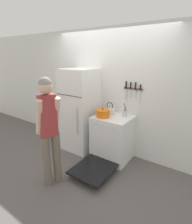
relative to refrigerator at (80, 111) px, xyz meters
name	(u,v)px	position (x,y,z in m)	size (l,w,h in m)	color
ground_plane	(107,147)	(0.51, 0.33, -0.88)	(14.00, 14.00, 0.00)	#5B5654
wall_back	(109,93)	(0.51, 0.36, 0.39)	(10.00, 0.06, 2.55)	silver
refrigerator	(80,111)	(0.00, 0.00, 0.00)	(0.66, 0.68, 1.77)	white
stove_range	(112,139)	(0.81, -0.02, -0.44)	(0.71, 1.33, 0.90)	white
dutch_oven_pot	(103,113)	(0.65, -0.10, 0.09)	(0.31, 0.27, 0.17)	orange
tea_kettle	(110,110)	(0.66, 0.14, 0.08)	(0.23, 0.18, 0.24)	silver
utensil_jar	(125,113)	(0.98, 0.15, 0.08)	(0.10, 0.10, 0.27)	silver
person	(49,127)	(0.37, -1.18, 0.11)	(0.36, 0.41, 1.73)	#6B6051
wall_knife_strip	(133,89)	(1.05, 0.31, 0.54)	(0.38, 0.03, 0.37)	brown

